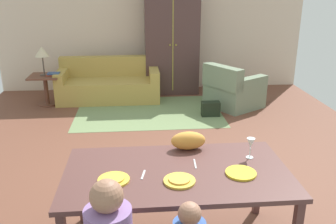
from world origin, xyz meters
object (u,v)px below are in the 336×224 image
dining_table (177,178)px  cat (188,141)px  plate_near_man (114,180)px  plate_near_child (179,181)px  plate_near_woman (241,173)px  armchair (233,90)px  wine_glass (251,144)px  table_lamp (42,53)px  couch (109,85)px  armoire (172,43)px  book_lower (53,75)px  book_upper (54,73)px  side_table (46,86)px  handbag (211,109)px

dining_table → cat: (0.15, 0.41, 0.15)m
plate_near_man → plate_near_child: (0.51, -0.06, 0.00)m
plate_near_woman → armchair: armchair is taller
cat → armchair: (1.33, 3.40, -0.53)m
wine_glass → table_lamp: size_ratio=0.34×
couch → armchair: (2.34, -0.69, 0.02)m
table_lamp → armoire: bearing=15.8°
plate_near_woman → book_lower: plate_near_woman is taller
armchair → book_upper: size_ratio=5.37×
book_lower → book_upper: bearing=-24.8°
plate_near_child → plate_near_woman: bearing=8.9°
plate_near_woman → side_table: size_ratio=0.43×
armchair → book_lower: (-3.36, 0.40, 0.28)m
dining_table → plate_near_woman: 0.52m
couch → plate_near_child: bearing=-79.5°
armchair → table_lamp: bearing=173.0°
side_table → plate_near_woman: bearing=-59.6°
armoire → book_upper: size_ratio=9.55×
dining_table → cat: cat is taller
plate_near_man → book_upper: bearing=107.3°
plate_near_child → armoire: bearing=85.2°
dining_table → book_upper: dining_table is taller
armchair → side_table: 3.54m
wine_glass → armoire: armoire is taller
dining_table → wine_glass: size_ratio=9.95×
cat → book_upper: (-2.01, 3.80, -0.22)m
handbag → side_table: bearing=163.4°
armoire → handbag: size_ratio=6.56×
table_lamp → couch: bearing=12.4°
table_lamp → book_upper: 0.43m
wine_glass → couch: wine_glass is taller
side_table → table_lamp: size_ratio=1.07×
cat → armchair: bearing=67.6°
plate_near_man → wine_glass: 1.22m
armoire → side_table: armoire is taller
plate_near_woman → armoire: bearing=90.9°
couch → dining_table: bearing=-79.1°
plate_near_man → table_lamp: bearing=109.3°
dining_table → plate_near_woman: plate_near_woman is taller
plate_near_woman → wine_glass: (0.16, 0.28, 0.12)m
dining_table → table_lamp: 4.71m
plate_near_man → armchair: 4.42m
plate_near_man → side_table: 4.63m
side_table → table_lamp: 0.63m
plate_near_child → wine_glass: (0.67, 0.36, 0.12)m
armchair → armoire: (-1.04, 1.13, 0.73)m
couch → wine_glass: bearing=-70.5°
wine_glass → cat: (-0.52, 0.23, -0.05)m
handbag → cat: bearing=-105.7°
plate_near_woman → wine_glass: bearing=60.7°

